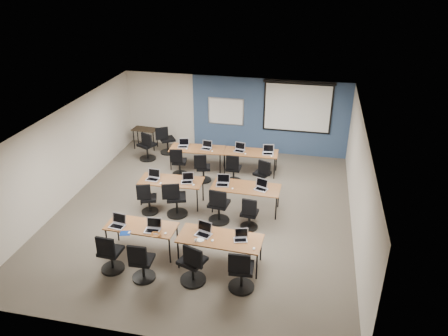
% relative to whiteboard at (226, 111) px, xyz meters
% --- Properties ---
extents(floor, '(8.00, 9.00, 0.02)m').
position_rel_whiteboard_xyz_m(floor, '(0.30, -4.43, -1.45)').
color(floor, '#6B6354').
rests_on(floor, ground).
extents(ceiling, '(8.00, 9.00, 0.02)m').
position_rel_whiteboard_xyz_m(ceiling, '(0.30, -4.43, 1.25)').
color(ceiling, white).
rests_on(ceiling, ground).
extents(wall_back, '(8.00, 0.04, 2.70)m').
position_rel_whiteboard_xyz_m(wall_back, '(0.30, 0.07, -0.10)').
color(wall_back, beige).
rests_on(wall_back, ground).
extents(wall_front, '(8.00, 0.04, 2.70)m').
position_rel_whiteboard_xyz_m(wall_front, '(0.30, -8.93, -0.10)').
color(wall_front, beige).
rests_on(wall_front, ground).
extents(wall_left, '(0.04, 9.00, 2.70)m').
position_rel_whiteboard_xyz_m(wall_left, '(-3.70, -4.43, -0.10)').
color(wall_left, beige).
rests_on(wall_left, ground).
extents(wall_right, '(0.04, 9.00, 2.70)m').
position_rel_whiteboard_xyz_m(wall_right, '(4.30, -4.43, -0.10)').
color(wall_right, beige).
rests_on(wall_right, ground).
extents(blue_accent_panel, '(5.50, 0.04, 2.70)m').
position_rel_whiteboard_xyz_m(blue_accent_panel, '(1.55, 0.04, -0.10)').
color(blue_accent_panel, '#3D5977').
rests_on(blue_accent_panel, wall_back).
extents(whiteboard, '(1.28, 0.03, 0.98)m').
position_rel_whiteboard_xyz_m(whiteboard, '(0.00, 0.00, 0.00)').
color(whiteboard, '#ACB4BF').
rests_on(whiteboard, wall_back).
extents(projector_screen, '(2.40, 0.10, 1.82)m').
position_rel_whiteboard_xyz_m(projector_screen, '(2.50, -0.02, 0.44)').
color(projector_screen, black).
rests_on(projector_screen, wall_back).
extents(training_table_front_left, '(1.67, 0.70, 0.73)m').
position_rel_whiteboard_xyz_m(training_table_front_left, '(-0.68, -6.46, -0.77)').
color(training_table_front_left, brown).
rests_on(training_table_front_left, floor).
extents(training_table_front_right, '(1.91, 0.79, 0.73)m').
position_rel_whiteboard_xyz_m(training_table_front_right, '(1.24, -6.55, -0.76)').
color(training_table_front_right, '#A37236').
rests_on(training_table_front_right, floor).
extents(training_table_mid_left, '(1.79, 0.75, 0.73)m').
position_rel_whiteboard_xyz_m(training_table_mid_left, '(-0.72, -4.12, -0.77)').
color(training_table_mid_left, brown).
rests_on(training_table_mid_left, floor).
extents(training_table_mid_right, '(1.88, 0.78, 0.73)m').
position_rel_whiteboard_xyz_m(training_table_mid_right, '(1.41, -4.06, -0.76)').
color(training_table_mid_right, olive).
rests_on(training_table_mid_right, floor).
extents(training_table_back_left, '(1.80, 0.75, 0.73)m').
position_rel_whiteboard_xyz_m(training_table_back_left, '(-0.59, -1.78, -0.77)').
color(training_table_back_left, '#AA6B30').
rests_on(training_table_back_left, floor).
extents(training_table_back_right, '(1.73, 0.72, 0.73)m').
position_rel_whiteboard_xyz_m(training_table_back_right, '(1.19, -1.70, -0.77)').
color(training_table_back_right, brown).
rests_on(training_table_back_right, floor).
extents(laptop_0, '(0.36, 0.30, 0.27)m').
position_rel_whiteboard_xyz_m(laptop_0, '(-1.22, -6.56, -0.65)').
color(laptop_0, '#B2B2B2').
rests_on(laptop_0, training_table_front_left).
extents(mouse_0, '(0.08, 0.10, 0.03)m').
position_rel_whiteboard_xyz_m(mouse_0, '(-0.84, -6.80, -0.71)').
color(mouse_0, white).
rests_on(mouse_0, training_table_front_left).
extents(task_chair_0, '(0.53, 0.53, 1.01)m').
position_rel_whiteboard_xyz_m(task_chair_0, '(-1.11, -7.30, -1.03)').
color(task_chair_0, black).
rests_on(task_chair_0, floor).
extents(laptop_1, '(0.35, 0.30, 0.27)m').
position_rel_whiteboard_xyz_m(laptop_1, '(-0.35, -6.57, -0.65)').
color(laptop_1, silver).
rests_on(laptop_1, training_table_front_left).
extents(mouse_1, '(0.08, 0.10, 0.03)m').
position_rel_whiteboard_xyz_m(mouse_1, '(-0.02, -6.65, -0.71)').
color(mouse_1, white).
rests_on(mouse_1, training_table_front_left).
extents(task_chair_1, '(0.52, 0.52, 1.00)m').
position_rel_whiteboard_xyz_m(task_chair_1, '(-0.31, -7.44, -1.04)').
color(task_chair_1, black).
rests_on(task_chair_1, floor).
extents(laptop_2, '(0.35, 0.30, 0.27)m').
position_rel_whiteboard_xyz_m(laptop_2, '(0.84, -6.47, -0.65)').
color(laptop_2, '#A8A8AC').
rests_on(laptop_2, training_table_front_right).
extents(mouse_2, '(0.06, 0.10, 0.03)m').
position_rel_whiteboard_xyz_m(mouse_2, '(1.10, -6.70, -0.71)').
color(mouse_2, white).
rests_on(mouse_2, training_table_front_right).
extents(task_chair_2, '(0.60, 0.58, 1.05)m').
position_rel_whiteboard_xyz_m(task_chair_2, '(0.80, -7.29, -1.01)').
color(task_chair_2, black).
rests_on(task_chair_2, floor).
extents(laptop_3, '(0.30, 0.26, 0.23)m').
position_rel_whiteboard_xyz_m(laptop_3, '(1.70, -6.50, -0.66)').
color(laptop_3, '#ADADB2').
rests_on(laptop_3, training_table_front_right).
extents(mouse_3, '(0.07, 0.10, 0.03)m').
position_rel_whiteboard_xyz_m(mouse_3, '(2.05, -6.80, -0.71)').
color(mouse_3, white).
rests_on(mouse_3, training_table_front_right).
extents(task_chair_3, '(0.57, 0.57, 1.04)m').
position_rel_whiteboard_xyz_m(task_chair_3, '(1.85, -7.29, -1.02)').
color(task_chair_3, black).
rests_on(task_chair_3, floor).
extents(laptop_4, '(0.36, 0.30, 0.27)m').
position_rel_whiteboard_xyz_m(laptop_4, '(-1.24, -4.15, -0.65)').
color(laptop_4, silver).
rests_on(laptop_4, training_table_mid_left).
extents(mouse_4, '(0.07, 0.11, 0.04)m').
position_rel_whiteboard_xyz_m(mouse_4, '(-0.94, -4.37, -0.71)').
color(mouse_4, white).
rests_on(mouse_4, training_table_mid_left).
extents(task_chair_4, '(0.48, 0.47, 0.95)m').
position_rel_whiteboard_xyz_m(task_chair_4, '(-1.18, -4.80, -1.06)').
color(task_chair_4, black).
rests_on(task_chair_4, floor).
extents(laptop_5, '(0.32, 0.28, 0.25)m').
position_rel_whiteboard_xyz_m(laptop_5, '(-0.24, -4.11, -0.66)').
color(laptop_5, silver).
rests_on(laptop_5, training_table_mid_left).
extents(mouse_5, '(0.08, 0.11, 0.04)m').
position_rel_whiteboard_xyz_m(mouse_5, '(-0.02, -4.28, -0.71)').
color(mouse_5, white).
rests_on(mouse_5, training_table_mid_left).
extents(task_chair_5, '(0.60, 0.58, 1.05)m').
position_rel_whiteboard_xyz_m(task_chair_5, '(-0.40, -4.76, -1.01)').
color(task_chair_5, black).
rests_on(task_chair_5, floor).
extents(laptop_6, '(0.36, 0.30, 0.27)m').
position_rel_whiteboard_xyz_m(laptop_6, '(0.76, -4.05, -0.65)').
color(laptop_6, silver).
rests_on(laptop_6, training_table_mid_right).
extents(mouse_6, '(0.07, 0.09, 0.03)m').
position_rel_whiteboard_xyz_m(mouse_6, '(1.07, -4.25, -0.71)').
color(mouse_6, white).
rests_on(mouse_6, training_table_mid_right).
extents(task_chair_6, '(0.57, 0.57, 1.05)m').
position_rel_whiteboard_xyz_m(task_chair_6, '(0.82, -4.84, -1.02)').
color(task_chair_6, black).
rests_on(task_chair_6, floor).
extents(laptop_7, '(0.35, 0.29, 0.26)m').
position_rel_whiteboard_xyz_m(laptop_7, '(1.84, -4.08, -0.66)').
color(laptop_7, '#A8A8AC').
rests_on(laptop_7, training_table_mid_right).
extents(mouse_7, '(0.06, 0.09, 0.03)m').
position_rel_whiteboard_xyz_m(mouse_7, '(1.92, -4.25, -0.71)').
color(mouse_7, white).
rests_on(mouse_7, training_table_mid_right).
extents(task_chair_7, '(0.47, 0.47, 0.95)m').
position_rel_whiteboard_xyz_m(task_chair_7, '(1.66, -4.98, -1.06)').
color(task_chair_7, black).
rests_on(task_chair_7, floor).
extents(laptop_8, '(0.34, 0.29, 0.26)m').
position_rel_whiteboard_xyz_m(laptop_8, '(-1.08, -1.74, -0.66)').
color(laptop_8, '#B1B0BE').
rests_on(laptop_8, training_table_back_left).
extents(mouse_8, '(0.08, 0.10, 0.03)m').
position_rel_whiteboard_xyz_m(mouse_8, '(-0.91, -1.92, -0.71)').
color(mouse_8, white).
rests_on(mouse_8, training_table_back_left).
extents(task_chair_8, '(0.49, 0.49, 0.97)m').
position_rel_whiteboard_xyz_m(task_chair_8, '(-1.04, -2.42, -1.05)').
color(task_chair_8, black).
rests_on(task_chair_8, floor).
extents(laptop_9, '(0.33, 0.28, 0.25)m').
position_rel_whiteboard_xyz_m(laptop_9, '(-0.28, -1.73, -0.66)').
color(laptop_9, silver).
rests_on(laptop_9, training_table_back_left).
extents(mouse_9, '(0.07, 0.10, 0.03)m').
position_rel_whiteboard_xyz_m(mouse_9, '(-0.05, -1.93, -0.71)').
color(mouse_9, white).
rests_on(mouse_9, training_table_back_left).
extents(task_chair_9, '(0.48, 0.48, 0.96)m').
position_rel_whiteboard_xyz_m(task_chair_9, '(-0.19, -2.66, -1.06)').
color(task_chair_9, black).
rests_on(task_chair_9, floor).
extents(laptop_10, '(0.34, 0.29, 0.26)m').
position_rel_whiteboard_xyz_m(laptop_10, '(0.81, -1.68, -0.66)').
color(laptop_10, '#AEAEAE').
rests_on(laptop_10, training_table_back_right).
extents(mouse_10, '(0.08, 0.10, 0.03)m').
position_rel_whiteboard_xyz_m(mouse_10, '(1.03, -1.91, -0.71)').
color(mouse_10, white).
rests_on(mouse_10, training_table_back_right).
extents(task_chair_10, '(0.49, 0.49, 0.97)m').
position_rel_whiteboard_xyz_m(task_chair_10, '(0.77, -2.52, -1.05)').
color(task_chair_10, black).
rests_on(task_chair_10, floor).
extents(laptop_11, '(0.35, 0.30, 0.27)m').
position_rel_whiteboard_xyz_m(laptop_11, '(1.74, -1.70, -0.65)').
color(laptop_11, '#A5A4AD').
rests_on(laptop_11, training_table_back_right).
extents(mouse_11, '(0.08, 0.11, 0.03)m').
position_rel_whiteboard_xyz_m(mouse_11, '(1.87, -1.92, -0.71)').
color(mouse_11, white).
rests_on(mouse_11, training_table_back_right).
extents(task_chair_11, '(0.52, 0.49, 0.97)m').
position_rel_whiteboard_xyz_m(task_chair_11, '(1.70, -2.69, -1.05)').
color(task_chair_11, black).
rests_on(task_chair_11, floor).
extents(blue_mousepad, '(0.28, 0.25, 0.01)m').
position_rel_whiteboard_xyz_m(blue_mousepad, '(-0.92, -6.83, -0.72)').
color(blue_mousepad, navy).
rests_on(blue_mousepad, training_table_front_left).
extents(snack_bowl, '(0.23, 0.23, 0.06)m').
position_rel_whiteboard_xyz_m(snack_bowl, '(-0.21, -6.79, -0.69)').
color(snack_bowl, brown).
rests_on(snack_bowl, training_table_front_left).
extents(snack_plate, '(0.19, 0.19, 0.01)m').
position_rel_whiteboard_xyz_m(snack_plate, '(0.83, -6.72, -0.71)').
color(snack_plate, white).
rests_on(snack_plate, training_table_front_right).
extents(coffee_cup, '(0.07, 0.07, 0.05)m').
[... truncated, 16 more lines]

